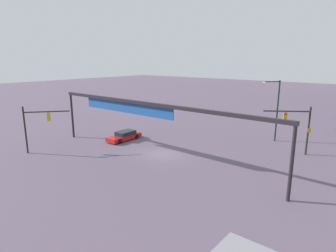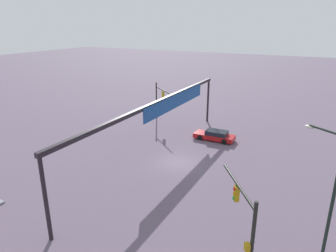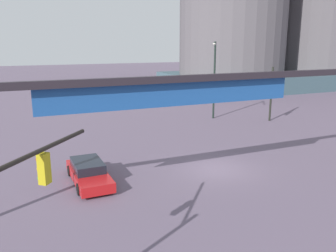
{
  "view_description": "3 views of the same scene",
  "coord_description": "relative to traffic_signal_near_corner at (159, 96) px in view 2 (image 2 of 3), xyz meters",
  "views": [
    {
      "loc": [
        19.97,
        -23.56,
        10.6
      ],
      "look_at": [
        0.39,
        0.32,
        3.32
      ],
      "focal_mm": 30.41,
      "sensor_mm": 36.0,
      "label": 1
    },
    {
      "loc": [
        25.72,
        12.31,
        13.58
      ],
      "look_at": [
        -2.01,
        -2.22,
        3.01
      ],
      "focal_mm": 32.71,
      "sensor_mm": 36.0,
      "label": 2
    },
    {
      "loc": [
        -11.36,
        -18.14,
        7.83
      ],
      "look_at": [
        -2.25,
        2.58,
        2.48
      ],
      "focal_mm": 37.62,
      "sensor_mm": 36.0,
      "label": 3
    }
  ],
  "objects": [
    {
      "name": "ground_plane",
      "position": [
        11.65,
        8.65,
        -3.6
      ],
      "size": [
        237.29,
        237.29,
        0.0
      ],
      "primitive_type": "plane",
      "color": "#625467"
    },
    {
      "name": "traffic_signal_near_corner",
      "position": [
        0.0,
        0.0,
        0.0
      ],
      "size": [
        3.34,
        3.97,
        5.45
      ],
      "rotation": [
        0.0,
        0.0,
        0.87
      ],
      "color": "black",
      "rests_on": "ground"
    },
    {
      "name": "traffic_signal_opposite_side",
      "position": [
        23.3,
        18.18,
        0.03
      ],
      "size": [
        4.54,
        3.04,
        5.51
      ],
      "rotation": [
        0.0,
        0.0,
        -2.54
      ],
      "color": "black",
      "rests_on": "ground"
    },
    {
      "name": "streetlamp_curved_arm",
      "position": [
        19.36,
        22.02,
        1.06
      ],
      "size": [
        1.62,
        2.26,
        7.99
      ],
      "rotation": [
        0.0,
        0.0,
        -2.16
      ],
      "color": "black",
      "rests_on": "ground"
    },
    {
      "name": "overhead_sign_gantry",
      "position": [
        10.65,
        6.4,
        1.84
      ],
      "size": [
        29.3,
        0.43,
        6.27
      ],
      "color": "black",
      "rests_on": "ground"
    },
    {
      "name": "sedan_car_approaching",
      "position": [
        3.78,
        9.83,
        -3.02
      ],
      "size": [
        1.95,
        4.91,
        1.21
      ],
      "rotation": [
        0.0,
        0.0,
        -1.56
      ],
      "color": "red",
      "rests_on": "ground"
    }
  ]
}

